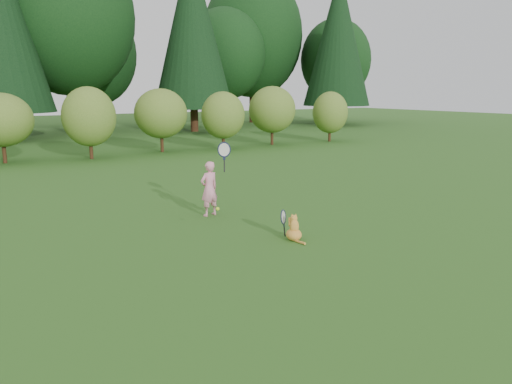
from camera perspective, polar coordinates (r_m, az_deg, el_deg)
ground at (r=9.22m, az=1.55°, el=-5.25°), size 100.00×100.00×0.00m
shrub_row at (r=20.99m, az=-18.38°, el=7.54°), size 28.00×3.00×2.80m
child at (r=10.73m, az=-5.31°, el=0.53°), size 0.69×0.45×1.78m
cat at (r=9.06m, az=4.31°, el=-3.95°), size 0.47×0.68×0.66m
tennis_ball at (r=9.08m, az=-4.42°, el=-1.93°), size 0.07×0.07×0.07m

